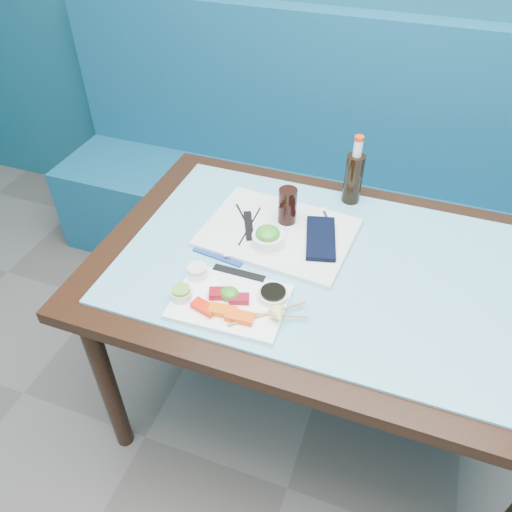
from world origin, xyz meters
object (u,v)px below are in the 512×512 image
(sashimi_plate, at_px, (230,302))
(serving_tray, at_px, (278,233))
(cola_bottle_body, at_px, (353,179))
(seaweed_bowl, at_px, (268,240))
(blue_napkin, at_px, (229,243))
(cola_glass, at_px, (287,206))
(dining_table, at_px, (329,286))
(booth_bench, at_px, (366,211))

(sashimi_plate, height_order, serving_tray, serving_tray)
(serving_tray, bearing_deg, cola_bottle_body, 61.44)
(seaweed_bowl, bearing_deg, blue_napkin, -171.68)
(serving_tray, distance_m, cola_glass, 0.09)
(blue_napkin, bearing_deg, serving_tray, 35.79)
(blue_napkin, bearing_deg, seaweed_bowl, 8.32)
(blue_napkin, bearing_deg, dining_table, 2.85)
(serving_tray, relative_size, blue_napkin, 2.76)
(booth_bench, xyz_separation_m, dining_table, (0.00, -0.84, 0.29))
(seaweed_bowl, relative_size, cola_glass, 0.79)
(dining_table, height_order, cola_glass, cola_glass)
(dining_table, relative_size, sashimi_plate, 4.68)
(sashimi_plate, xyz_separation_m, serving_tray, (0.03, 0.33, 0.00))
(cola_glass, bearing_deg, sashimi_plate, -96.09)
(sashimi_plate, bearing_deg, seaweed_bowl, 82.96)
(seaweed_bowl, distance_m, cola_glass, 0.14)
(seaweed_bowl, bearing_deg, cola_glass, 81.25)
(cola_glass, distance_m, cola_bottle_body, 0.26)
(booth_bench, distance_m, cola_bottle_body, 0.69)
(booth_bench, height_order, cola_glass, booth_bench)
(booth_bench, height_order, seaweed_bowl, booth_bench)
(serving_tray, bearing_deg, dining_table, -17.14)
(booth_bench, bearing_deg, dining_table, -90.00)
(sashimi_plate, bearing_deg, blue_napkin, 110.33)
(cola_bottle_body, distance_m, blue_napkin, 0.47)
(seaweed_bowl, bearing_deg, sashimi_plate, -94.70)
(blue_napkin, bearing_deg, cola_glass, 46.87)
(cola_bottle_body, bearing_deg, booth_bench, 87.92)
(cola_glass, bearing_deg, serving_tray, -100.30)
(serving_tray, relative_size, cola_glass, 3.76)
(seaweed_bowl, xyz_separation_m, blue_napkin, (-0.12, -0.02, -0.03))
(serving_tray, distance_m, blue_napkin, 0.16)
(sashimi_plate, bearing_deg, cola_glass, 81.57)
(booth_bench, bearing_deg, seaweed_bowl, -103.48)
(booth_bench, height_order, dining_table, booth_bench)
(booth_bench, distance_m, seaweed_bowl, 0.96)
(serving_tray, xyz_separation_m, cola_glass, (0.01, 0.05, 0.07))
(seaweed_bowl, height_order, cola_bottle_body, cola_bottle_body)
(cola_bottle_body, height_order, blue_napkin, cola_bottle_body)
(seaweed_bowl, height_order, cola_glass, cola_glass)
(serving_tray, distance_m, seaweed_bowl, 0.08)
(serving_tray, height_order, cola_glass, cola_glass)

